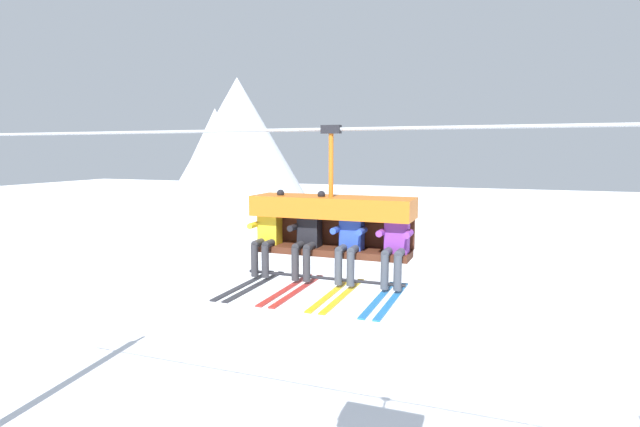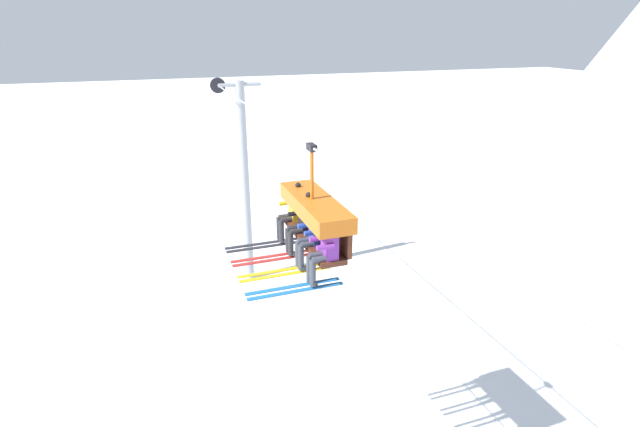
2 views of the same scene
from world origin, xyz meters
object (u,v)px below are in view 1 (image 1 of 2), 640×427
skier_purple (395,243)px  chairlift_chair (333,216)px  skier_black (307,235)px  skier_blue (349,240)px  skier_yellow (266,233)px

skier_purple → chairlift_chair: bearing=167.3°
skier_black → chairlift_chair: bearing=33.5°
skier_blue → skier_black: bearing=179.4°
skier_purple → skier_blue: bearing=180.0°
skier_yellow → skier_purple: 1.96m
skier_black → skier_blue: 0.65m
chairlift_chair → skier_blue: bearing=-34.0°
skier_black → skier_purple: 1.31m
skier_yellow → skier_purple: (1.96, -0.01, -0.02)m
skier_blue → skier_purple: 0.66m
chairlift_chair → skier_yellow: 1.04m
skier_yellow → skier_blue: (1.31, -0.01, -0.02)m
skier_yellow → skier_blue: size_ratio=1.00×
chairlift_chair → skier_yellow: size_ratio=1.41×
chairlift_chair → skier_yellow: (-0.98, -0.21, -0.27)m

